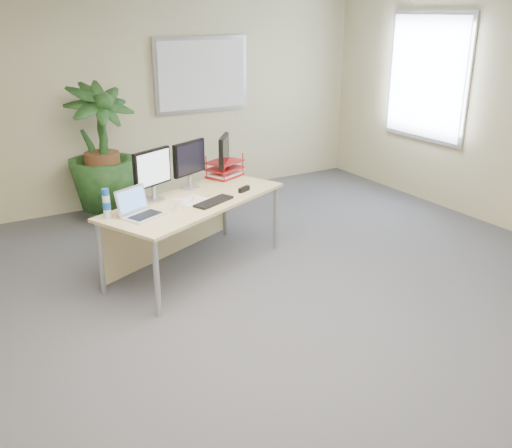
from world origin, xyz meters
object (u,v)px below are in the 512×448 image
desk (187,212)px  floor_plant (102,157)px  monitor_right (189,162)px  monitor_left (153,172)px  laptop (139,209)px

desk → floor_plant: 1.74m
monitor_right → floor_plant: bearing=107.2°
monitor_left → monitor_right: (0.45, 0.19, -0.01)m
floor_plant → monitor_left: (0.00, -1.64, 0.22)m
monitor_right → laptop: 0.89m
floor_plant → desk: bearing=-80.3°
desk → laptop: (-0.54, -0.25, 0.20)m
desk → floor_plant: floor_plant is taller
monitor_right → desk: bearing=-121.7°
laptop → monitor_left: bearing=50.9°
desk → floor_plant: bearing=99.7°
floor_plant → monitor_left: bearing=-90.0°
monitor_left → floor_plant: bearing=90.0°
laptop → floor_plant: bearing=82.6°
desk → laptop: laptop is taller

